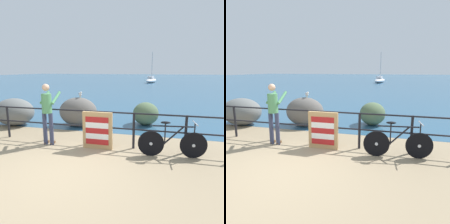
{
  "view_description": "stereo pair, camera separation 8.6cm",
  "coord_description": "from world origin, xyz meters",
  "views": [
    {
      "loc": [
        2.18,
        -3.77,
        2.18
      ],
      "look_at": [
        0.64,
        2.22,
        0.93
      ],
      "focal_mm": 33.87,
      "sensor_mm": 36.0,
      "label": 1
    },
    {
      "loc": [
        2.27,
        -3.75,
        2.18
      ],
      "look_at": [
        0.64,
        2.22,
        0.93
      ],
      "focal_mm": 33.87,
      "sensor_mm": 36.0,
      "label": 2
    }
  ],
  "objects": [
    {
      "name": "sailboat",
      "position": [
        -0.31,
        31.95,
        0.42
      ],
      "size": [
        2.09,
        4.56,
        4.9
      ],
      "rotation": [
        0.0,
        0.0,
        1.39
      ],
      "color": "white",
      "rests_on": "sea_surface"
    },
    {
      "name": "promenade_railing",
      "position": [
        -0.0,
        1.82,
        0.64
      ],
      "size": [
        8.26,
        0.07,
        1.02
      ],
      "color": "black",
      "rests_on": "ground_plane"
    },
    {
      "name": "breakwater_boulder_main",
      "position": [
        -1.11,
        3.73,
        0.56
      ],
      "size": [
        1.5,
        1.17,
        1.11
      ],
      "color": "#605B56",
      "rests_on": "ground"
    },
    {
      "name": "folded_deckchair_stack",
      "position": [
        0.39,
        1.57,
        0.52
      ],
      "size": [
        0.84,
        0.1,
        1.04
      ],
      "color": "tan",
      "rests_on": "ground_plane"
    },
    {
      "name": "breakwater_boulder_left",
      "position": [
        -3.59,
        3.19,
        0.53
      ],
      "size": [
        1.59,
        1.27,
        1.06
      ],
      "color": "slate",
      "rests_on": "ground"
    },
    {
      "name": "breakwater_boulder_right",
      "position": [
        1.43,
        4.54,
        0.45
      ],
      "size": [
        1.01,
        1.08,
        0.9
      ],
      "color": "#536948",
      "rests_on": "ground"
    },
    {
      "name": "seagull",
      "position": [
        -1.03,
        3.79,
        1.25
      ],
      "size": [
        0.26,
        0.31,
        0.23
      ],
      "rotation": [
        0.0,
        0.0,
        5.37
      ],
      "color": "gold",
      "rests_on": "breakwater_boulder_main"
    },
    {
      "name": "ground_plane",
      "position": [
        0.0,
        20.0,
        -0.05
      ],
      "size": [
        120.0,
        120.0,
        0.1
      ],
      "primitive_type": "cube",
      "color": "#937F60"
    },
    {
      "name": "bicycle",
      "position": [
        2.39,
        1.47,
        0.39
      ],
      "size": [
        1.69,
        0.48,
        0.92
      ],
      "rotation": [
        0.0,
        0.0,
        0.12
      ],
      "color": "black",
      "rests_on": "ground_plane"
    },
    {
      "name": "sea_surface",
      "position": [
        0.0,
        48.03,
        0.0
      ],
      "size": [
        120.0,
        90.0,
        0.01
      ],
      "primitive_type": "cube",
      "color": "#2D5675",
      "rests_on": "ground_plane"
    },
    {
      "name": "person_at_railing",
      "position": [
        -1.1,
        1.54,
        0.99
      ],
      "size": [
        0.46,
        0.64,
        1.78
      ],
      "rotation": [
        0.0,
        0.0,
        1.61
      ],
      "color": "#333851",
      "rests_on": "ground_plane"
    }
  ]
}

